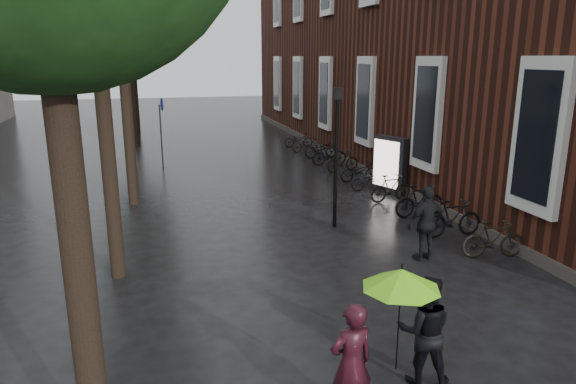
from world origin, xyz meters
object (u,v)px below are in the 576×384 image
object	(u,v)px
pedestrian_walking	(427,223)
person_black	(425,330)
lamp_post	(336,144)
parked_bicycles	(359,170)
person_burgundy	(351,364)
ad_lightbox	(390,165)

from	to	relation	value
pedestrian_walking	person_black	bearing A→B (deg)	50.44
person_black	lamp_post	bearing A→B (deg)	-78.12
parked_bicycles	lamp_post	distance (m)	6.04
lamp_post	pedestrian_walking	bearing A→B (deg)	-66.87
parked_bicycles	person_burgundy	bearing A→B (deg)	-113.08
lamp_post	parked_bicycles	bearing A→B (deg)	60.49
parked_bicycles	ad_lightbox	bearing A→B (deg)	-77.85
ad_lightbox	lamp_post	bearing A→B (deg)	-158.89
pedestrian_walking	lamp_post	world-z (taller)	lamp_post
person_black	ad_lightbox	size ratio (longest dim) A/B	0.84
person_burgundy	pedestrian_walking	bearing A→B (deg)	-137.05
person_black	parked_bicycles	xyz separation A→B (m)	(4.07, 12.25, -0.40)
person_black	ad_lightbox	bearing A→B (deg)	-91.59
person_black	person_burgundy	bearing A→B (deg)	43.13
person_burgundy	person_black	bearing A→B (deg)	-167.07
person_burgundy	parked_bicycles	world-z (taller)	person_burgundy
person_burgundy	person_black	distance (m)	1.48
lamp_post	person_burgundy	bearing A→B (deg)	-108.63
pedestrian_walking	ad_lightbox	distance (m)	6.37
ad_lightbox	pedestrian_walking	bearing A→B (deg)	-131.00
person_burgundy	lamp_post	size ratio (longest dim) A/B	0.44
person_burgundy	pedestrian_walking	size ratio (longest dim) A/B	0.95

